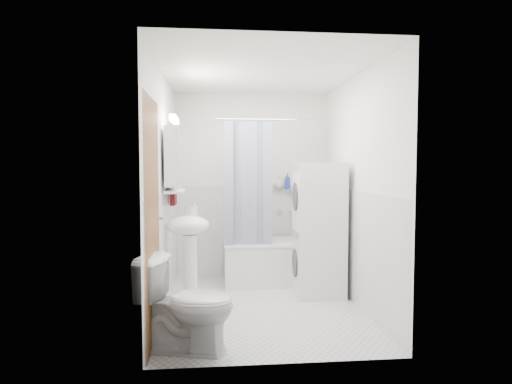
{
  "coord_description": "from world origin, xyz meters",
  "views": [
    {
      "loc": [
        -0.48,
        -4.33,
        1.45
      ],
      "look_at": [
        -0.05,
        0.15,
        1.18
      ],
      "focal_mm": 30.0,
      "sensor_mm": 36.0,
      "label": 1
    }
  ],
  "objects": [
    {
      "name": "bathtub",
      "position": [
        0.31,
        0.92,
        0.29
      ],
      "size": [
        1.38,
        0.66,
        0.53
      ],
      "color": "white",
      "rests_on": "ground"
    },
    {
      "name": "washer_dryer",
      "position": [
        0.68,
        0.37,
        0.75
      ],
      "size": [
        0.56,
        0.54,
        1.5
      ],
      "rotation": [
        0.0,
        0.0,
        -0.03
      ],
      "color": "white",
      "rests_on": "ground"
    },
    {
      "name": "shampoo_b",
      "position": [
        0.47,
        1.24,
        1.2
      ],
      "size": [
        0.08,
        0.21,
        0.08
      ],
      "primitive_type": "imported",
      "color": "#27429E",
      "rests_on": "shower_caddy"
    },
    {
      "name": "shower_caddy",
      "position": [
        0.56,
        1.24,
        1.15
      ],
      "size": [
        0.22,
        0.06,
        0.02
      ],
      "primitive_type": "cube",
      "color": "silver",
      "rests_on": "room_walls"
    },
    {
      "name": "door",
      "position": [
        -0.95,
        -0.55,
        1.0
      ],
      "size": [
        0.05,
        2.0,
        2.0
      ],
      "color": "brown",
      "rests_on": "ground"
    },
    {
      "name": "sink",
      "position": [
        -0.75,
        0.06,
        0.7
      ],
      "size": [
        0.44,
        0.37,
        1.04
      ],
      "color": "white",
      "rests_on": "ground"
    },
    {
      "name": "floor",
      "position": [
        0.0,
        0.0,
        0.0
      ],
      "size": [
        2.6,
        2.6,
        0.0
      ],
      "primitive_type": "plane",
      "color": "silver",
      "rests_on": "ground"
    },
    {
      "name": "medicine_cabinet",
      "position": [
        -0.9,
        0.1,
        1.57
      ],
      "size": [
        0.13,
        0.5,
        0.71
      ],
      "color": "white",
      "rests_on": "room_walls"
    },
    {
      "name": "tub_spout",
      "position": [
        0.51,
        1.25,
        0.85
      ],
      "size": [
        0.04,
        0.12,
        0.04
      ],
      "primitive_type": "cylinder",
      "rotation": [
        1.57,
        0.0,
        0.0
      ],
      "color": "silver",
      "rests_on": "room_walls"
    },
    {
      "name": "shelf_bottle",
      "position": [
        -0.89,
        -0.05,
        1.25
      ],
      "size": [
        0.07,
        0.18,
        0.07
      ],
      "primitive_type": "imported",
      "color": "gray",
      "rests_on": "shelf"
    },
    {
      "name": "shower_curtain",
      "position": [
        -0.09,
        0.65,
        1.25
      ],
      "size": [
        0.55,
        0.02,
        1.45
      ],
      "color": "#121E42",
      "rests_on": "curtain_rod"
    },
    {
      "name": "room_walls",
      "position": [
        0.0,
        0.0,
        1.49
      ],
      "size": [
        2.6,
        2.6,
        2.6
      ],
      "color": "white",
      "rests_on": "ground"
    },
    {
      "name": "shelf_cup",
      "position": [
        -0.89,
        0.22,
        1.26
      ],
      "size": [
        0.1,
        0.09,
        0.1
      ],
      "primitive_type": "imported",
      "color": "gray",
      "rests_on": "shelf"
    },
    {
      "name": "wainscot",
      "position": [
        0.0,
        0.29,
        0.6
      ],
      "size": [
        1.98,
        2.58,
        2.58
      ],
      "color": "white",
      "rests_on": "ground"
    },
    {
      "name": "towel",
      "position": [
        -0.94,
        0.45,
        1.4
      ],
      "size": [
        0.07,
        0.3,
        0.74
      ],
      "color": "#521112",
      "rests_on": "room_walls"
    },
    {
      "name": "toilet",
      "position": [
        -0.71,
        -1.0,
        0.37
      ],
      "size": [
        0.83,
        0.58,
        0.73
      ],
      "primitive_type": "imported",
      "rotation": [
        0.0,
        0.0,
        1.33
      ],
      "color": "white",
      "rests_on": "ground"
    },
    {
      "name": "curtain_rod",
      "position": [
        0.31,
        0.65,
        2.0
      ],
      "size": [
        1.56,
        0.02,
        0.02
      ],
      "primitive_type": "cylinder",
      "rotation": [
        0.0,
        1.57,
        0.0
      ],
      "color": "silver",
      "rests_on": "room_walls"
    },
    {
      "name": "soap_pump",
      "position": [
        -0.71,
        0.25,
        0.95
      ],
      "size": [
        0.08,
        0.17,
        0.08
      ],
      "primitive_type": "imported",
      "color": "gray",
      "rests_on": "sink"
    },
    {
      "name": "shelf",
      "position": [
        -0.89,
        0.1,
        1.2
      ],
      "size": [
        0.18,
        0.54,
        0.02
      ],
      "primitive_type": "cube",
      "color": "silver",
      "rests_on": "room_walls"
    },
    {
      "name": "shampoo_a",
      "position": [
        0.35,
        1.24,
        1.23
      ],
      "size": [
        0.13,
        0.17,
        0.13
      ],
      "primitive_type": "imported",
      "color": "gray",
      "rests_on": "shower_caddy"
    }
  ]
}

